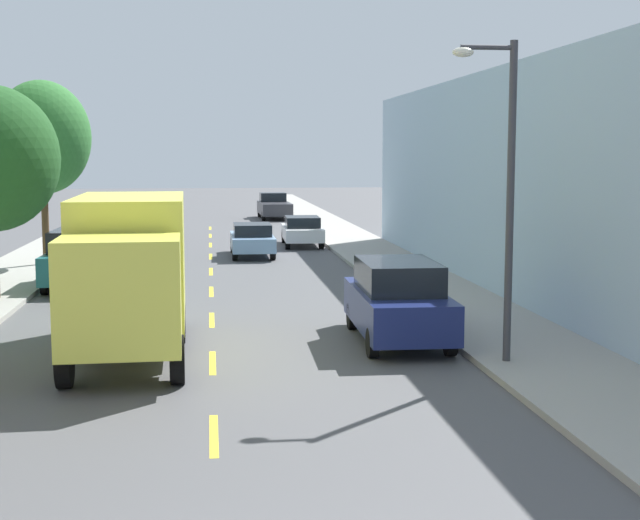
{
  "coord_description": "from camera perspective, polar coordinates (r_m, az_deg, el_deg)",
  "views": [
    {
      "loc": [
        -0.02,
        -6.9,
        4.44
      ],
      "look_at": [
        3.44,
        21.16,
        1.08
      ],
      "focal_mm": 50.41,
      "sensor_mm": 36.0,
      "label": 1
    }
  ],
  "objects": [
    {
      "name": "ground_plane",
      "position": [
        37.17,
        -6.95,
        -0.14
      ],
      "size": [
        160.0,
        160.0,
        0.0
      ],
      "primitive_type": "plane",
      "color": "#4C4C4F"
    },
    {
      "name": "street_tree_farthest",
      "position": [
        36.6,
        -17.22,
        7.43
      ],
      "size": [
        3.71,
        3.71,
        7.12
      ],
      "color": "#47331E",
      "rests_on": "sidewalk_left"
    },
    {
      "name": "parked_wagon_burgundy",
      "position": [
        47.53,
        -12.31,
        2.23
      ],
      "size": [
        1.91,
        4.73,
        1.5
      ],
      "color": "maroon",
      "rests_on": "ground_plane"
    },
    {
      "name": "parked_sedan_white",
      "position": [
        43.35,
        -1.14,
        1.89
      ],
      "size": [
        1.93,
        4.55,
        1.43
      ],
      "color": "silver",
      "rests_on": "ground_plane"
    },
    {
      "name": "moving_sky_sedan",
      "position": [
        39.06,
        -4.33,
        1.33
      ],
      "size": [
        1.8,
        4.5,
        1.43
      ],
      "color": "#7A9EC6",
      "rests_on": "ground_plane"
    },
    {
      "name": "sidewalk_left",
      "position": [
        35.88,
        -18.36,
        -0.57
      ],
      "size": [
        3.2,
        120.0,
        0.14
      ],
      "primitive_type": "cube",
      "color": "#99968E",
      "rests_on": "ground_plane"
    },
    {
      "name": "parked_suv_navy",
      "position": [
        21.33,
        4.97,
        -2.57
      ],
      "size": [
        2.05,
        4.84,
        1.93
      ],
      "color": "navy",
      "rests_on": "ground_plane"
    },
    {
      "name": "parked_wagon_champagne",
      "position": [
        41.33,
        -13.03,
        1.55
      ],
      "size": [
        1.84,
        4.71,
        1.5
      ],
      "color": "tan",
      "rests_on": "ground_plane"
    },
    {
      "name": "street_lamp",
      "position": [
        18.74,
        11.57,
        5.16
      ],
      "size": [
        1.35,
        0.28,
        6.56
      ],
      "color": "#38383D",
      "rests_on": "sidewalk_right"
    },
    {
      "name": "parked_pickup_charcoal",
      "position": [
        61.66,
        -2.93,
        3.41
      ],
      "size": [
        2.12,
        5.34,
        1.73
      ],
      "color": "#333338",
      "rests_on": "ground_plane"
    },
    {
      "name": "lane_centerline_dashes",
      "position": [
        31.72,
        -6.93,
        -1.32
      ],
      "size": [
        0.14,
        47.2,
        0.01
      ],
      "color": "yellow",
      "rests_on": "ground_plane"
    },
    {
      "name": "parked_suv_teal",
      "position": [
        31.02,
        -14.94,
        0.15
      ],
      "size": [
        2.08,
        4.85,
        1.93
      ],
      "color": "#195B60",
      "rests_on": "ground_plane"
    },
    {
      "name": "delivery_box_truck",
      "position": [
        20.28,
        -12.03,
        -0.45
      ],
      "size": [
        2.55,
        7.08,
        3.48
      ],
      "color": "#D8D84C",
      "rests_on": "ground_plane"
    },
    {
      "name": "sidewalk_right",
      "position": [
        35.89,
        4.47,
        -0.24
      ],
      "size": [
        3.2,
        120.0,
        0.14
      ],
      "primitive_type": "cube",
      "color": "#99968E",
      "rests_on": "ground_plane"
    }
  ]
}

